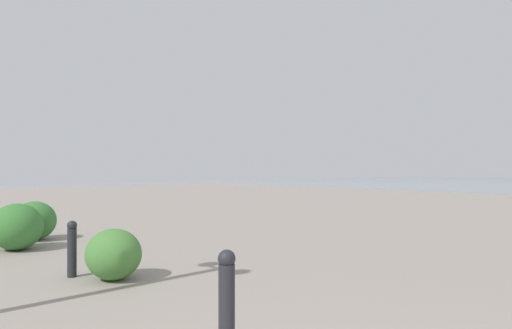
# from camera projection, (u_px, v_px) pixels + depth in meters

# --- Properties ---
(bollard_near) EXTENTS (0.13, 0.13, 0.87)m
(bollard_near) POSITION_uv_depth(u_px,v_px,m) (227.00, 307.00, 3.31)
(bollard_near) COLOR #232328
(bollard_near) RESTS_ON ground
(bollard_mid) EXTENTS (0.13, 0.13, 0.75)m
(bollard_mid) POSITION_uv_depth(u_px,v_px,m) (72.00, 248.00, 6.13)
(bollard_mid) COLOR #232328
(bollard_mid) RESTS_ON ground
(shrub_low) EXTENTS (0.78, 0.70, 0.66)m
(shrub_low) POSITION_uv_depth(u_px,v_px,m) (114.00, 254.00, 5.98)
(shrub_low) COLOR #477F38
(shrub_low) RESTS_ON ground
(shrub_round) EXTENTS (0.92, 0.83, 0.78)m
(shrub_round) POSITION_uv_depth(u_px,v_px,m) (34.00, 221.00, 9.28)
(shrub_round) COLOR #387533
(shrub_round) RESTS_ON ground
(shrub_wide) EXTENTS (0.97, 0.88, 0.83)m
(shrub_wide) POSITION_uv_depth(u_px,v_px,m) (17.00, 227.00, 8.15)
(shrub_wide) COLOR #387533
(shrub_wide) RESTS_ON ground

